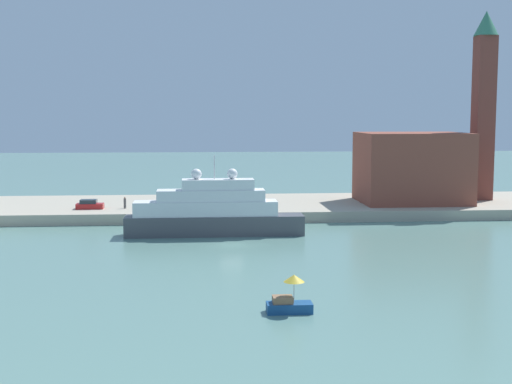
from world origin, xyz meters
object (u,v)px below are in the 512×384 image
Objects in this scene: parked_car at (90,205)px; small_motorboat at (289,300)px; bell_tower at (484,100)px; person_figure at (125,203)px; harbor_building at (412,168)px; large_yacht at (212,213)px; mooring_bollard at (198,210)px.

small_motorboat is at bearing -65.59° from parked_car.
bell_tower is at bearing 55.99° from small_motorboat.
harbor_building is at bearing 5.01° from person_figure.
parked_car is (-17.40, 14.85, -0.76)m from large_yacht.
parked_car is at bearing -179.84° from person_figure.
parked_car is (-48.64, -3.84, -4.80)m from harbor_building.
large_yacht is at bearing 98.56° from small_motorboat.
mooring_bollard is at bearing -164.90° from harbor_building.
small_motorboat is 5.02× the size of mooring_bollard.
person_figure is (-12.36, 14.86, -0.56)m from large_yacht.
large_yacht is 13.23× the size of person_figure.
mooring_bollard is (15.66, -5.06, -0.23)m from parked_car.
small_motorboat is at bearing -70.56° from person_figure.
parked_car is at bearing 139.53° from large_yacht.
parked_car is 16.46m from mooring_bollard.
parked_car reaches higher than mooring_bollard.
large_yacht is 9.99m from mooring_bollard.
large_yacht is at bearing -153.94° from bell_tower.
person_figure is (-55.65, -6.31, -15.07)m from bell_tower.
small_motorboat is 0.91× the size of parked_car.
bell_tower is at bearing 11.64° from harbor_building.
mooring_bollard is at bearing 100.08° from large_yacht.
person_figure is (-43.60, -3.82, -4.60)m from harbor_building.
parked_car is (-22.69, 49.99, 1.10)m from small_motorboat.
small_motorboat is (5.29, -35.14, -1.86)m from large_yacht.
harbor_building reaches higher than large_yacht.
bell_tower is 58.00m from person_figure.
person_figure reaches higher than parked_car.
harbor_building reaches higher than parked_car.
bell_tower reaches higher than parked_car.
person_figure reaches higher than small_motorboat.
small_motorboat is at bearing -81.44° from large_yacht.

